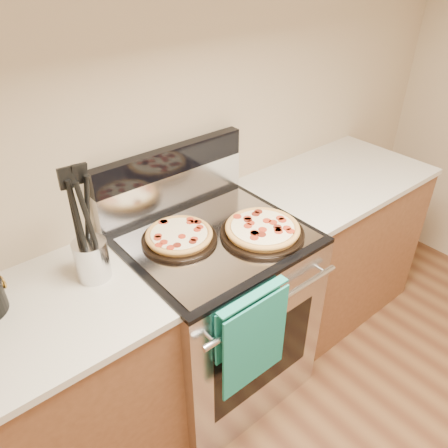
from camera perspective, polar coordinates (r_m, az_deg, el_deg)
wall_back at (r=1.93m, az=-8.08°, el=13.73°), size 4.00×0.00×4.00m
range_body at (r=2.17m, az=-1.08°, el=-11.80°), size 0.76×0.68×0.90m
oven_window at (r=2.00m, az=5.20°, el=-17.00°), size 0.56×0.01×0.40m
cooktop at (r=1.87m, az=-1.23°, el=-1.80°), size 0.76×0.68×0.02m
backsplash_lower at (r=2.03m, az=-6.73°, el=4.40°), size 0.76×0.06×0.18m
backsplash_upper at (r=1.97m, az=-7.01°, el=8.23°), size 0.76×0.06×0.12m
oven_handle at (r=1.73m, az=6.72°, el=-10.32°), size 0.70×0.03×0.03m
dish_towel at (r=1.74m, az=3.63°, el=-14.50°), size 0.32×0.05×0.42m
foil_sheet at (r=1.84m, az=-0.65°, el=-1.88°), size 0.70×0.55×0.01m
cabinet_left at (r=1.98m, az=-23.74°, el=-22.17°), size 1.00×0.62×0.88m
cabinet_right at (r=2.69m, az=13.33°, el=-2.79°), size 1.00×0.62×0.88m
countertop_right at (r=2.46m, az=14.68°, el=5.82°), size 1.02×0.64×0.03m
pepperoni_pizza_back at (r=1.82m, az=-5.87°, el=-1.61°), size 0.38×0.38×0.04m
pepperoni_pizza_front at (r=1.85m, az=5.03°, el=-0.81°), size 0.45×0.45×0.05m
utensil_crock at (r=1.69m, az=-16.86°, el=-4.47°), size 0.14×0.14×0.16m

